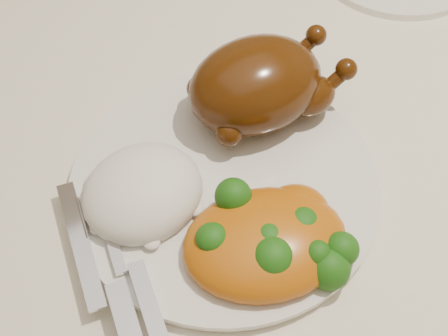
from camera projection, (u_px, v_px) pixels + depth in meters
dining_table at (258, 155)px, 0.73m from camera, size 1.60×0.90×0.76m
tablecloth at (260, 113)px, 0.67m from camera, size 1.73×1.03×0.18m
dinner_plate at (224, 185)px, 0.57m from camera, size 0.36×0.36×0.01m
roast_chicken at (259, 84)px, 0.58m from camera, size 0.16×0.11×0.08m
rice_mound at (143, 193)px, 0.54m from camera, size 0.13×0.12×0.06m
mac_and_cheese at (273, 239)px, 0.51m from camera, size 0.17×0.15×0.06m
cutlery at (123, 292)px, 0.49m from camera, size 0.06×0.20×0.01m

